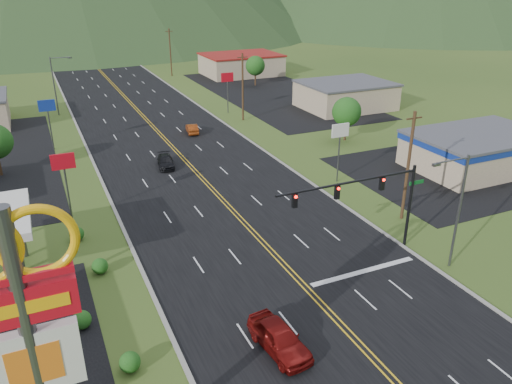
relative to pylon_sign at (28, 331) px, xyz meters
name	(u,v)px	position (x,y,z in m)	size (l,w,h in m)	color
pylon_sign	(28,331)	(0.00, 0.00, 0.00)	(4.32, 0.60, 14.00)	#59595E
traffic_signal	(370,194)	(23.48, 12.00, -3.97)	(13.10, 0.43, 7.00)	black
streetlight_east	(457,205)	(28.18, 8.00, -4.12)	(3.28, 0.25, 9.00)	#59595E
streetlight_west	(56,82)	(5.32, 68.00, -4.12)	(3.28, 0.25, 9.00)	#59595E
building_east_near	(479,149)	(47.00, 23.00, -7.03)	(15.40, 10.40, 4.10)	beige
building_east_mid	(345,95)	(49.00, 53.00, -7.14)	(14.40, 11.40, 4.30)	beige
building_east_far	(241,64)	(45.00, 88.00, -7.04)	(16.40, 12.40, 4.50)	beige
pole_sign_west_a	(64,168)	(3.00, 28.00, -4.25)	(2.00, 0.18, 6.40)	#59595E
pole_sign_west_b	(48,111)	(3.00, 50.00, -4.25)	(2.00, 0.18, 6.40)	#59595E
pole_sign_east_a	(340,136)	(30.00, 26.00, -4.25)	(2.00, 0.18, 6.40)	#59595E
pole_sign_east_b	(227,81)	(30.00, 58.00, -4.25)	(2.00, 0.18, 6.40)	#59595E
tree_east_a	(347,112)	(39.00, 38.00, -5.41)	(3.84, 3.84, 5.82)	#382314
tree_east_b	(255,66)	(43.00, 76.00, -5.41)	(3.84, 3.84, 5.82)	#382314
utility_pole_a	(408,166)	(30.50, 16.00, -4.17)	(1.60, 0.28, 10.00)	#382314
utility_pole_b	(243,87)	(30.50, 53.00, -4.17)	(1.60, 0.28, 10.00)	#382314
utility_pole_c	(170,52)	(30.50, 93.00, -4.17)	(1.60, 0.28, 10.00)	#382314
utility_pole_d	(132,34)	(30.50, 133.00, -4.17)	(1.60, 0.28, 10.00)	#382314
car_red_near	(279,338)	(12.38, 5.04, -8.46)	(1.98, 4.93, 1.68)	maroon
car_dark_mid	(166,162)	(14.36, 37.93, -8.68)	(1.73, 4.26, 1.24)	black
car_red_far	(192,129)	(21.25, 49.52, -8.65)	(1.38, 3.95, 1.30)	#8C350F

